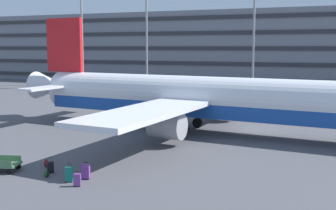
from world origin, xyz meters
TOP-DOWN VIEW (x-y plane):
  - ground_plane at (0.00, 0.00)m, footprint 600.00×600.00m
  - terminal_structure at (0.00, 48.03)m, footprint 139.34×14.69m
  - airliner at (-4.11, -1.61)m, footprint 37.27×30.20m
  - light_mast_far_left at (-38.87, 34.08)m, footprint 1.80×0.50m
  - light_mast_left at (-25.40, 34.08)m, footprint 1.80×0.50m
  - light_mast_center_left at (-6.33, 34.08)m, footprint 1.80×0.50m
  - suitcase_silver at (-5.58, -18.09)m, footprint 0.43×0.37m
  - suitcase_orange at (-8.38, -16.64)m, footprint 0.39×0.42m
  - suitcase_upright at (-5.85, -16.86)m, footprint 0.49×0.33m
  - suitcase_red at (-6.40, -17.64)m, footprint 0.47×0.36m
  - backpack_navy at (-9.37, -15.71)m, footprint 0.38×0.35m
  - backpack_laid_flat at (-8.12, -17.34)m, footprint 0.36×0.42m

SIDE VIEW (x-z plane):
  - ground_plane at x=0.00m, z-range 0.00..0.00m
  - backpack_laid_flat at x=-8.12m, z-range -0.03..0.44m
  - backpack_navy at x=-9.37m, z-range -0.03..0.49m
  - suitcase_silver at x=-5.58m, z-range -0.06..0.79m
  - suitcase_orange at x=-8.38m, z-range -0.09..0.82m
  - suitcase_red at x=-6.40m, z-range -0.07..0.96m
  - suitcase_upright at x=-5.85m, z-range -0.02..0.92m
  - airliner at x=-4.11m, z-range -2.20..7.88m
  - terminal_structure at x=0.00m, z-range 0.00..14.05m
  - light_mast_center_left at x=-6.33m, z-range 1.71..24.53m
  - light_mast_far_left at x=-38.87m, z-range 1.71..24.60m
  - light_mast_left at x=-25.40m, z-range 1.71..25.09m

